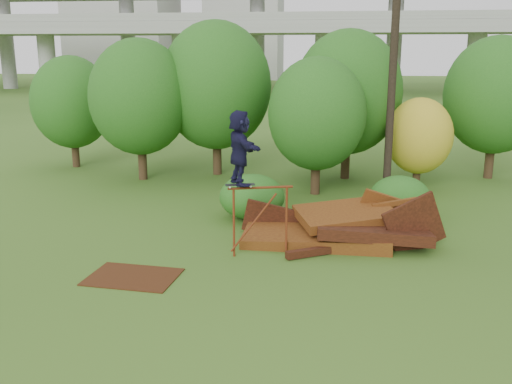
# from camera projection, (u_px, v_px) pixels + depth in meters

# --- Properties ---
(ground) EXTENTS (240.00, 240.00, 0.00)m
(ground) POSITION_uv_depth(u_px,v_px,m) (279.00, 280.00, 13.31)
(ground) COLOR #2D5116
(ground) RESTS_ON ground
(scrap_pile) EXTENTS (5.74, 3.35, 1.90)m
(scrap_pile) POSITION_uv_depth(u_px,v_px,m) (337.00, 229.00, 16.02)
(scrap_pile) COLOR #48200C
(scrap_pile) RESTS_ON ground
(grind_rail) EXTENTS (1.63, 0.53, 1.85)m
(grind_rail) POSITION_uv_depth(u_px,v_px,m) (260.00, 210.00, 14.65)
(grind_rail) COLOR maroon
(grind_rail) RESTS_ON ground
(skateboard) EXTENTS (0.77, 0.40, 0.08)m
(skateboard) POSITION_uv_depth(u_px,v_px,m) (240.00, 185.00, 14.41)
(skateboard) COLOR black
(skateboard) RESTS_ON grind_rail
(skater) EXTENTS (1.27, 1.80, 1.87)m
(skater) POSITION_uv_depth(u_px,v_px,m) (240.00, 148.00, 14.18)
(skater) COLOR black
(skater) RESTS_ON skateboard
(flat_plate) EXTENTS (2.19, 1.65, 0.03)m
(flat_plate) POSITION_uv_depth(u_px,v_px,m) (133.00, 277.00, 13.44)
(flat_plate) COLOR #3C1E0D
(flat_plate) RESTS_ON ground
(tree_0) EXTENTS (4.07, 4.07, 5.75)m
(tree_0) POSITION_uv_depth(u_px,v_px,m) (139.00, 97.00, 23.02)
(tree_0) COLOR black
(tree_0) RESTS_ON ground
(tree_1) EXTENTS (4.66, 4.66, 6.49)m
(tree_1) POSITION_uv_depth(u_px,v_px,m) (216.00, 86.00, 23.89)
(tree_1) COLOR black
(tree_1) RESTS_ON ground
(tree_2) EXTENTS (3.58, 3.58, 5.04)m
(tree_2) POSITION_uv_depth(u_px,v_px,m) (317.00, 114.00, 20.67)
(tree_2) COLOR black
(tree_2) RESTS_ON ground
(tree_3) EXTENTS (4.40, 4.40, 6.10)m
(tree_3) POSITION_uv_depth(u_px,v_px,m) (348.00, 93.00, 23.16)
(tree_3) COLOR black
(tree_3) RESTS_ON ground
(tree_4) EXTENTS (2.54, 2.54, 3.51)m
(tree_4) POSITION_uv_depth(u_px,v_px,m) (419.00, 136.00, 21.82)
(tree_4) COLOR black
(tree_4) RESTS_ON ground
(tree_5) EXTENTS (4.17, 4.17, 5.86)m
(tree_5) POSITION_uv_depth(u_px,v_px,m) (496.00, 95.00, 23.23)
(tree_5) COLOR black
(tree_5) RESTS_ON ground
(tree_6) EXTENTS (3.61, 3.61, 5.05)m
(tree_6) POSITION_uv_depth(u_px,v_px,m) (72.00, 102.00, 25.70)
(tree_6) COLOR black
(tree_6) RESTS_ON ground
(shrub_left) EXTENTS (2.08, 1.92, 1.44)m
(shrub_left) POSITION_uv_depth(u_px,v_px,m) (252.00, 197.00, 18.03)
(shrub_left) COLOR #134312
(shrub_left) RESTS_ON ground
(shrub_right) EXTENTS (1.90, 1.74, 1.35)m
(shrub_right) POSITION_uv_depth(u_px,v_px,m) (400.00, 197.00, 18.22)
(shrub_right) COLOR #134312
(shrub_right) RESTS_ON ground
(utility_pole) EXTENTS (1.40, 0.28, 9.77)m
(utility_pole) POSITION_uv_depth(u_px,v_px,m) (393.00, 58.00, 19.71)
(utility_pole) COLOR black
(utility_pole) RESTS_ON ground
(freeway_overpass) EXTENTS (160.00, 15.00, 13.70)m
(freeway_overpass) POSITION_uv_depth(u_px,v_px,m) (325.00, 10.00, 71.41)
(freeway_overpass) COLOR gray
(freeway_overpass) RESTS_ON ground
(building_right) EXTENTS (14.00, 14.00, 28.00)m
(building_right) POSITION_uv_depth(u_px,v_px,m) (245.00, 5.00, 110.17)
(building_right) COLOR #9E9E99
(building_right) RESTS_ON ground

